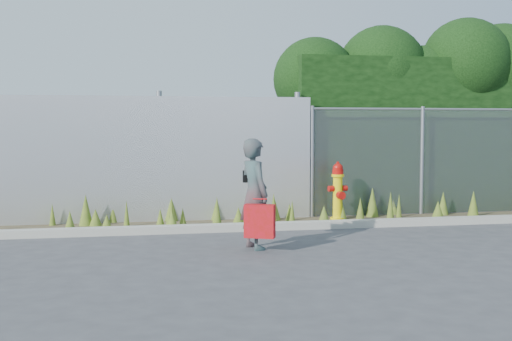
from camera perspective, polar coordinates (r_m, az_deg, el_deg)
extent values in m
plane|color=#3E3E41|center=(8.71, 3.71, -7.19)|extent=(80.00, 80.00, 0.00)
cube|color=#A19F92|center=(10.43, 1.21, -4.98)|extent=(16.00, 0.22, 0.12)
cube|color=#463C28|center=(11.02, 0.55, -4.79)|extent=(16.00, 1.20, 0.01)
cone|color=#49631D|center=(10.72, -13.13, -4.51)|extent=(0.18, 0.18, 0.24)
cone|color=#49631D|center=(10.96, 1.58, -3.46)|extent=(0.17, 0.17, 0.53)
cone|color=#49631D|center=(11.12, -14.89, -3.48)|extent=(0.24, 0.24, 0.53)
cone|color=#49631D|center=(11.54, 7.67, -3.66)|extent=(0.17, 0.17, 0.31)
cone|color=#49631D|center=(10.72, -8.51, -4.24)|extent=(0.15, 0.15, 0.32)
cone|color=#49631D|center=(11.39, -3.58, -3.68)|extent=(0.18, 0.18, 0.33)
cone|color=#49631D|center=(10.52, -16.21, -4.44)|extent=(0.19, 0.19, 0.35)
cone|color=#49631D|center=(11.44, 11.86, -3.22)|extent=(0.15, 0.15, 0.53)
cone|color=#49631D|center=(10.60, -7.50, -3.78)|extent=(0.09, 0.09, 0.52)
cone|color=#49631D|center=(10.84, -11.43, -3.84)|extent=(0.11, 0.11, 0.45)
cone|color=#49631D|center=(10.37, -7.47, -4.53)|extent=(0.23, 0.23, 0.31)
cone|color=#49631D|center=(11.43, -7.88, -3.60)|extent=(0.14, 0.14, 0.37)
cone|color=#49631D|center=(12.38, 12.11, -3.23)|extent=(0.20, 0.20, 0.30)
cone|color=#49631D|center=(11.04, -1.57, -4.05)|extent=(0.20, 0.20, 0.28)
cone|color=#49631D|center=(10.51, -7.69, -4.62)|extent=(0.19, 0.19, 0.24)
cone|color=#49631D|center=(11.37, -12.60, -3.26)|extent=(0.17, 0.17, 0.54)
cone|color=#49631D|center=(11.98, 12.59, -3.12)|extent=(0.11, 0.11, 0.45)
cone|color=#49631D|center=(12.45, 18.76, -2.87)|extent=(0.21, 0.21, 0.49)
cone|color=#49631D|center=(11.06, -14.07, -4.14)|extent=(0.22, 0.22, 0.29)
cone|color=#49631D|center=(10.94, 6.06, -4.02)|extent=(0.23, 0.23, 0.33)
cone|color=#49631D|center=(11.08, 0.58, -3.67)|extent=(0.18, 0.18, 0.42)
cone|color=#49631D|center=(11.90, 15.86, -3.48)|extent=(0.24, 0.24, 0.34)
cone|color=#49631D|center=(11.31, 3.00, -3.77)|extent=(0.15, 0.15, 0.32)
cone|color=#49631D|center=(11.37, 1.66, -3.53)|extent=(0.23, 0.23, 0.40)
cone|color=#49631D|center=(11.53, 0.47, -3.29)|extent=(0.08, 0.08, 0.45)
cone|color=#49631D|center=(12.53, 16.29, -2.87)|extent=(0.21, 0.21, 0.45)
cone|color=#49631D|center=(11.36, -7.53, -3.40)|extent=(0.24, 0.24, 0.46)
cone|color=#49631D|center=(10.98, 3.23, -3.74)|extent=(0.11, 0.11, 0.42)
cone|color=#49631D|center=(10.77, -6.52, -4.20)|extent=(0.13, 0.13, 0.31)
cone|color=#49631D|center=(11.98, 10.31, -2.84)|extent=(0.24, 0.24, 0.55)
cone|color=#49631D|center=(12.55, 18.82, -3.46)|extent=(0.14, 0.14, 0.21)
cone|color=#49631D|center=(10.48, -3.49, -3.82)|extent=(0.18, 0.18, 0.53)
cone|color=#49631D|center=(11.29, -17.65, -3.81)|extent=(0.11, 0.11, 0.38)
cone|color=#49631D|center=(11.53, 9.26, -3.46)|extent=(0.16, 0.16, 0.40)
cube|color=#B1B3B8|center=(11.34, -16.39, 0.87)|extent=(8.50, 0.08, 2.20)
cylinder|color=gray|center=(11.41, -8.57, 1.26)|extent=(0.10, 0.10, 2.30)
cylinder|color=gray|center=(11.78, 3.68, 1.38)|extent=(0.10, 0.10, 2.30)
cube|color=gray|center=(12.98, 18.72, 0.76)|extent=(6.50, 0.03, 2.00)
cylinder|color=gray|center=(12.97, 18.82, 5.17)|extent=(6.50, 0.04, 0.04)
cylinder|color=gray|center=(11.74, 5.00, 0.75)|extent=(0.07, 0.07, 2.05)
cylinder|color=gray|center=(12.50, 14.53, 0.84)|extent=(0.07, 0.07, 2.05)
cube|color=black|center=(13.99, 17.81, 3.05)|extent=(7.30, 1.60, 3.00)
sphere|color=black|center=(12.88, 5.24, 8.10)|extent=(1.64, 1.64, 1.64)
sphere|color=black|center=(13.15, 8.57, 7.64)|extent=(1.18, 1.18, 1.18)
sphere|color=black|center=(13.33, 11.10, 8.76)|extent=(1.78, 1.78, 1.78)
sphere|color=black|center=(13.64, 14.64, 7.45)|extent=(1.56, 1.56, 1.56)
sphere|color=black|center=(13.87, 18.14, 9.08)|extent=(1.80, 1.80, 1.80)
sphere|color=black|center=(14.46, 20.90, 8.40)|extent=(1.88, 1.88, 1.88)
cylinder|color=yellow|center=(11.56, 7.25, -4.29)|extent=(0.26, 0.26, 0.06)
cylinder|color=yellow|center=(11.51, 7.27, -2.49)|extent=(0.17, 0.17, 0.79)
cylinder|color=yellow|center=(11.47, 7.28, -0.44)|extent=(0.22, 0.22, 0.05)
cylinder|color=#B20F0A|center=(11.47, 7.29, -0.12)|extent=(0.19, 0.19, 0.09)
sphere|color=#B20F0A|center=(11.46, 7.29, 0.21)|extent=(0.18, 0.18, 0.18)
cylinder|color=#B20F0A|center=(11.46, 7.29, 0.67)|extent=(0.05, 0.05, 0.05)
cylinder|color=#B20F0A|center=(11.45, 6.66, -1.61)|extent=(0.09, 0.10, 0.10)
cylinder|color=#B20F0A|center=(11.53, 7.89, -1.58)|extent=(0.09, 0.10, 0.10)
cylinder|color=#B20F0A|center=(11.38, 7.47, -2.21)|extent=(0.14, 0.11, 0.14)
imported|color=#116C6B|center=(8.78, -0.15, -2.08)|extent=(0.51, 0.64, 1.52)
cube|color=#A91409|center=(8.54, 0.33, -4.52)|extent=(0.40, 0.15, 0.45)
cylinder|color=#A91409|center=(8.50, 0.33, -2.54)|extent=(0.19, 0.02, 0.02)
cube|color=black|center=(8.99, -0.47, -0.52)|extent=(0.22, 0.09, 0.17)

